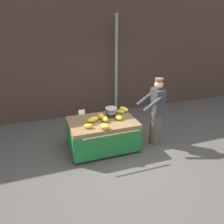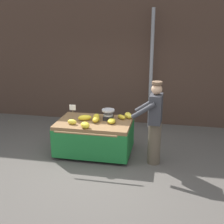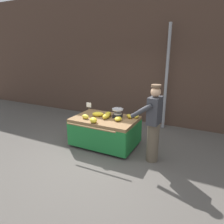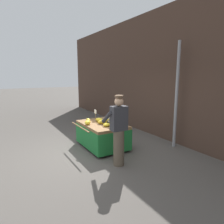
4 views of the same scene
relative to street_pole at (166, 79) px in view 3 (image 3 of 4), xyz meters
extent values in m
plane|color=#514C47|center=(-0.75, -2.63, -1.57)|extent=(60.00, 60.00, 0.00)
cube|color=#473328|center=(-0.75, 0.39, 0.61)|extent=(16.00, 0.24, 4.35)
cylinder|color=gray|center=(0.00, 0.00, 0.00)|extent=(0.09, 0.09, 3.14)
cube|color=olive|center=(-1.06, -1.93, -0.87)|extent=(1.59, 1.06, 0.08)
cylinder|color=black|center=(-1.78, -1.93, -1.22)|extent=(0.05, 0.70, 0.70)
cylinder|color=#B7B7BC|center=(-1.81, -1.93, -1.22)|extent=(0.01, 0.13, 0.13)
cylinder|color=black|center=(-0.35, -1.93, -1.22)|extent=(0.05, 0.70, 0.70)
cylinder|color=#B7B7BC|center=(-0.32, -1.93, -1.22)|extent=(0.01, 0.13, 0.13)
cylinder|color=#4C4742|center=(-1.06, -1.48, -1.24)|extent=(0.05, 0.05, 0.66)
cube|color=#1E7233|center=(-1.06, -2.46, -1.21)|extent=(1.59, 0.02, 0.60)
cube|color=#1E7233|center=(-1.06, -1.40, -1.21)|extent=(1.59, 0.02, 0.60)
cube|color=#1E7233|center=(-1.86, -1.93, -1.21)|extent=(0.02, 1.06, 0.60)
cube|color=#1E7233|center=(-0.27, -1.93, -1.21)|extent=(0.02, 1.06, 0.60)
cylinder|color=olive|center=(-1.06, -2.64, -0.85)|extent=(1.27, 0.04, 0.04)
cube|color=black|center=(-0.78, -1.77, -0.78)|extent=(0.20, 0.20, 0.09)
cylinder|color=#B7B7BC|center=(-0.78, -1.77, -0.68)|extent=(0.02, 0.02, 0.11)
cylinder|color=#B7B7BC|center=(-0.78, -1.77, -0.61)|extent=(0.28, 0.28, 0.03)
cylinder|color=#B7B7BC|center=(-0.78, -1.77, -0.72)|extent=(0.21, 0.21, 0.03)
cylinder|color=#997A51|center=(-1.54, -1.91, -0.72)|extent=(0.01, 0.01, 0.22)
cube|color=white|center=(-1.54, -1.92, -0.55)|extent=(0.14, 0.01, 0.12)
ellipsoid|color=gold|center=(-0.50, -1.66, -0.78)|extent=(0.26, 0.25, 0.09)
ellipsoid|color=yellow|center=(-1.13, -2.37, -0.76)|extent=(0.27, 0.27, 0.13)
ellipsoid|color=yellow|center=(-1.04, -1.80, -0.77)|extent=(0.17, 0.30, 0.12)
ellipsoid|color=gold|center=(-1.01, -1.97, -0.77)|extent=(0.15, 0.26, 0.12)
ellipsoid|color=yellow|center=(-0.67, -1.98, -0.78)|extent=(0.19, 0.23, 0.10)
ellipsoid|color=yellow|center=(-1.27, -1.91, -0.76)|extent=(0.32, 0.23, 0.12)
ellipsoid|color=yellow|center=(-1.47, -2.20, -0.77)|extent=(0.22, 0.14, 0.11)
ellipsoid|color=yellow|center=(-0.37, -1.58, -0.76)|extent=(0.26, 0.30, 0.13)
cylinder|color=brown|center=(0.26, -2.16, -1.13)|extent=(0.26, 0.26, 0.88)
cube|color=#333338|center=(0.26, -2.16, -0.40)|extent=(0.25, 0.39, 0.58)
sphere|color=tan|center=(0.26, -2.16, 0.00)|extent=(0.21, 0.21, 0.21)
cylinder|color=brown|center=(0.26, -2.16, 0.12)|extent=(0.20, 0.20, 0.05)
cylinder|color=#333338|center=(0.03, -2.36, -0.39)|extent=(0.48, 0.12, 0.37)
cylinder|color=#333338|center=(0.06, -1.94, -0.39)|extent=(0.48, 0.12, 0.37)
camera|label=1|loc=(-2.42, -6.49, 1.41)|focal=35.42mm
camera|label=2|loc=(0.47, -7.65, 1.25)|focal=46.43mm
camera|label=3|loc=(1.29, -6.22, 0.81)|focal=32.67mm
camera|label=4|loc=(4.22, -4.65, 0.62)|focal=32.63mm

